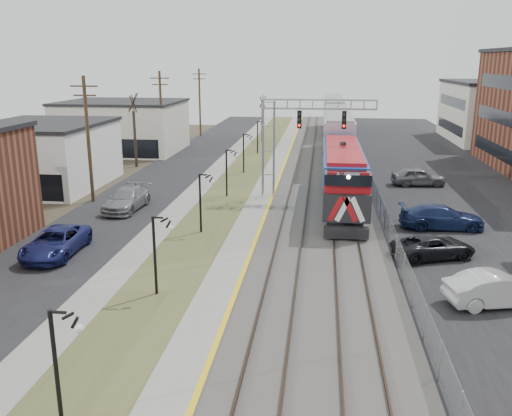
# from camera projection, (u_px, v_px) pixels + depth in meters

# --- Properties ---
(ground) EXTENTS (160.00, 160.00, 0.00)m
(ground) POSITION_uv_depth(u_px,v_px,m) (201.00, 398.00, 18.40)
(ground) COLOR #473D2D
(ground) RESTS_ON ground
(street_west) EXTENTS (7.00, 120.00, 0.04)m
(street_west) POSITION_uv_depth(u_px,v_px,m) (164.00, 177.00, 53.26)
(street_west) COLOR black
(street_west) RESTS_ON ground
(sidewalk) EXTENTS (2.00, 120.00, 0.08)m
(sidewalk) POSITION_uv_depth(u_px,v_px,m) (209.00, 178.00, 52.73)
(sidewalk) COLOR gray
(sidewalk) RESTS_ON ground
(grass_median) EXTENTS (4.00, 120.00, 0.06)m
(grass_median) POSITION_uv_depth(u_px,v_px,m) (239.00, 179.00, 52.38)
(grass_median) COLOR #474D29
(grass_median) RESTS_ON ground
(platform) EXTENTS (2.00, 120.00, 0.24)m
(platform) POSITION_uv_depth(u_px,v_px,m) (270.00, 179.00, 52.01)
(platform) COLOR gray
(platform) RESTS_ON ground
(ballast_bed) EXTENTS (8.00, 120.00, 0.20)m
(ballast_bed) POSITION_uv_depth(u_px,v_px,m) (322.00, 180.00, 51.44)
(ballast_bed) COLOR #595651
(ballast_bed) RESTS_ON ground
(parking_lot) EXTENTS (16.00, 120.00, 0.04)m
(parking_lot) POSITION_uv_depth(u_px,v_px,m) (453.00, 185.00, 50.07)
(parking_lot) COLOR black
(parking_lot) RESTS_ON ground
(platform_edge) EXTENTS (0.24, 120.00, 0.01)m
(platform_edge) POSITION_uv_depth(u_px,v_px,m) (279.00, 178.00, 51.88)
(platform_edge) COLOR gold
(platform_edge) RESTS_ON platform
(track_near) EXTENTS (1.58, 120.00, 0.15)m
(track_near) POSITION_uv_depth(u_px,v_px,m) (301.00, 178.00, 51.62)
(track_near) COLOR #2D2119
(track_near) RESTS_ON ballast_bed
(track_far) EXTENTS (1.58, 120.00, 0.15)m
(track_far) POSITION_uv_depth(u_px,v_px,m) (338.00, 179.00, 51.22)
(track_far) COLOR #2D2119
(track_far) RESTS_ON ballast_bed
(train) EXTENTS (3.00, 63.05, 5.33)m
(train) POSITION_uv_depth(u_px,v_px,m) (336.00, 132.00, 64.80)
(train) COLOR #123F95
(train) RESTS_ON ground
(signal_gantry) EXTENTS (9.00, 1.07, 8.15)m
(signal_gantry) POSITION_uv_depth(u_px,v_px,m) (290.00, 131.00, 43.61)
(signal_gantry) COLOR gray
(signal_gantry) RESTS_ON ground
(lampposts) EXTENTS (0.14, 62.14, 4.00)m
(lampposts) POSITION_uv_depth(u_px,v_px,m) (201.00, 203.00, 35.86)
(lampposts) COLOR black
(lampposts) RESTS_ON ground
(utility_poles) EXTENTS (0.28, 80.28, 10.00)m
(utility_poles) POSITION_uv_depth(u_px,v_px,m) (88.00, 141.00, 42.72)
(utility_poles) COLOR #4C3823
(utility_poles) RESTS_ON ground
(fence) EXTENTS (0.04, 120.00, 1.60)m
(fence) POSITION_uv_depth(u_px,v_px,m) (368.00, 174.00, 50.77)
(fence) COLOR gray
(fence) RESTS_ON ground
(buildings_west) EXTENTS (14.00, 67.00, 7.00)m
(buildings_west) POSITION_uv_depth(u_px,v_px,m) (9.00, 165.00, 43.23)
(buildings_west) COLOR beige
(buildings_west) RESTS_ON ground
(bare_trees) EXTENTS (12.30, 42.30, 5.95)m
(bare_trees) POSITION_uv_depth(u_px,v_px,m) (163.00, 144.00, 56.44)
(bare_trees) COLOR #382D23
(bare_trees) RESTS_ON ground
(car_lot_b) EXTENTS (5.09, 2.77, 1.59)m
(car_lot_b) POSITION_uv_depth(u_px,v_px,m) (498.00, 290.00, 25.13)
(car_lot_b) COLOR #BCBCBC
(car_lot_b) RESTS_ON ground
(car_lot_c) EXTENTS (5.25, 3.70, 1.33)m
(car_lot_c) POSITION_uv_depth(u_px,v_px,m) (434.00, 247.00, 31.30)
(car_lot_c) COLOR black
(car_lot_c) RESTS_ON ground
(car_lot_d) EXTENTS (5.69, 2.55, 1.62)m
(car_lot_d) POSITION_uv_depth(u_px,v_px,m) (442.00, 217.00, 36.73)
(car_lot_d) COLOR #16224D
(car_lot_d) RESTS_ON ground
(car_lot_e) EXTENTS (4.96, 2.36, 1.64)m
(car_lot_e) POSITION_uv_depth(u_px,v_px,m) (418.00, 177.00, 49.47)
(car_lot_e) COLOR slate
(car_lot_e) RESTS_ON ground
(car_street_a) EXTENTS (2.80, 5.69, 1.55)m
(car_street_a) POSITION_uv_depth(u_px,v_px,m) (56.00, 243.00, 31.71)
(car_street_a) COLOR navy
(car_street_a) RESTS_ON ground
(car_street_b) EXTENTS (2.55, 5.77, 1.65)m
(car_street_b) POSITION_uv_depth(u_px,v_px,m) (127.00, 200.00, 41.40)
(car_street_b) COLOR gray
(car_street_b) RESTS_ON ground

